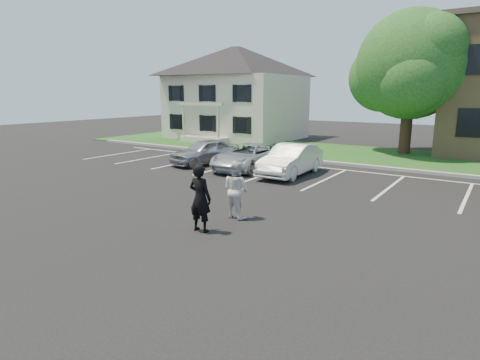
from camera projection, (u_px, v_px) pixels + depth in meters
name	position (u px, v px, depth m)	size (l,w,h in m)	color
ground_plane	(221.00, 228.00, 11.59)	(90.00, 90.00, 0.00)	black
curb	(354.00, 165.00, 21.34)	(40.00, 0.30, 0.15)	#969590
grass_strip	(375.00, 156.00, 24.60)	(44.00, 8.00, 0.08)	#234F1B
stall_lines	(363.00, 179.00, 18.12)	(34.00, 5.36, 0.01)	silver
house	(236.00, 93.00, 34.06)	(10.30, 9.22, 7.60)	beige
tree	(413.00, 68.00, 24.48)	(7.80, 7.20, 8.80)	black
man_black_suit	(200.00, 198.00, 11.16)	(0.70, 0.46, 1.92)	black
man_white_shirt	(236.00, 189.00, 12.44)	(0.88, 0.68, 1.80)	silver
car_silver_west	(205.00, 152.00, 21.90)	(1.63, 4.06, 1.38)	#AAAAB0
car_silver_minivan	(248.00, 157.00, 20.40)	(2.17, 4.71, 1.31)	silver
car_white_sedan	(291.00, 160.00, 18.96)	(1.54, 4.43, 1.46)	silver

